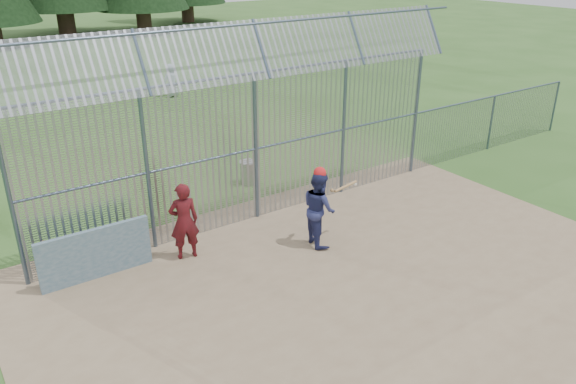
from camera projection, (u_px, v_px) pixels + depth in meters
ground at (337, 272)px, 12.98m from camera, size 120.00×120.00×0.00m
dirt_infield at (351, 281)px, 12.60m from camera, size 14.00×10.00×0.02m
dugout_wall at (96, 253)px, 12.53m from camera, size 2.50×0.12×1.20m
batter at (319, 208)px, 13.84m from camera, size 0.90×1.06×1.92m
onlooker at (184, 221)px, 13.20m from camera, size 0.78×0.59×1.91m
bg_kid_standing at (171, 80)px, 27.65m from camera, size 0.80×0.52×1.62m
batting_gear at (324, 175)px, 13.52m from camera, size 1.28×0.43×0.73m
trash_can at (248, 172)px, 17.64m from camera, size 0.56×0.56×0.82m
backstop_fence at (313, 125)px, 15.55m from camera, size 20.09×0.81×5.30m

